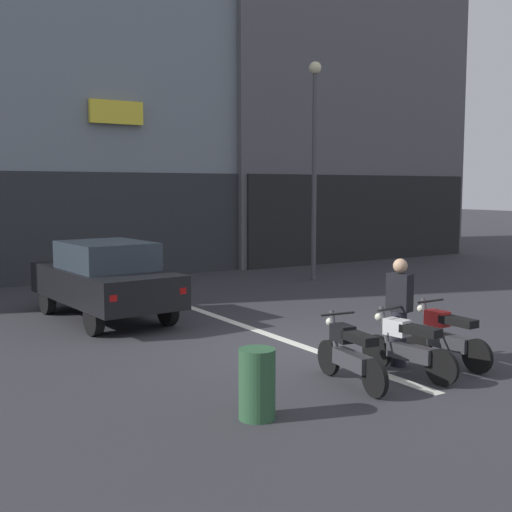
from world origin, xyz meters
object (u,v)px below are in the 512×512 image
at_px(motorcycle_black_row_leftmost, 350,353).
at_px(trash_bin, 257,384).
at_px(car_black_crossing_near, 105,278).
at_px(motorcycle_white_row_left_mid, 407,346).
at_px(street_lamp, 314,148).
at_px(motorcycle_red_row_centre, 446,336).
at_px(person_by_motorcycles, 399,311).

bearing_deg(motorcycle_black_row_leftmost, trash_bin, -166.42).
xyz_separation_m(car_black_crossing_near, motorcycle_white_row_left_mid, (2.34, -6.31, -0.43)).
xyz_separation_m(street_lamp, motorcycle_white_row_left_mid, (-4.88, -8.72, -3.45)).
bearing_deg(street_lamp, car_black_crossing_near, -161.56).
xyz_separation_m(motorcycle_black_row_leftmost, motorcycle_red_row_centre, (1.97, 0.04, 0.00)).
height_order(motorcycle_white_row_left_mid, trash_bin, motorcycle_white_row_left_mid).
bearing_deg(motorcycle_black_row_leftmost, car_black_crossing_near, 102.38).
distance_m(motorcycle_white_row_left_mid, motorcycle_red_row_centre, 1.00).
height_order(street_lamp, motorcycle_white_row_left_mid, street_lamp).
height_order(street_lamp, motorcycle_black_row_leftmost, street_lamp).
xyz_separation_m(car_black_crossing_near, person_by_motorcycles, (2.65, -5.82, -0.03)).
bearing_deg(car_black_crossing_near, motorcycle_white_row_left_mid, -69.64).
bearing_deg(car_black_crossing_near, trash_bin, -93.79).
height_order(motorcycle_black_row_leftmost, person_by_motorcycles, person_by_motorcycles).
relative_size(person_by_motorcycles, trash_bin, 1.96).
bearing_deg(street_lamp, motorcycle_red_row_centre, -114.43).
distance_m(motorcycle_black_row_leftmost, trash_bin, 1.85).
relative_size(motorcycle_white_row_left_mid, trash_bin, 1.96).
bearing_deg(motorcycle_black_row_leftmost, motorcycle_white_row_left_mid, -6.69).
distance_m(street_lamp, motorcycle_red_row_centre, 10.03).
relative_size(car_black_crossing_near, trash_bin, 4.96).
bearing_deg(person_by_motorcycles, motorcycle_black_row_leftmost, -163.78).
distance_m(motorcycle_white_row_left_mid, person_by_motorcycles, 0.70).
distance_m(motorcycle_black_row_leftmost, motorcycle_white_row_left_mid, 0.99).
relative_size(motorcycle_red_row_centre, trash_bin, 1.97).
height_order(car_black_crossing_near, trash_bin, car_black_crossing_near).
relative_size(motorcycle_black_row_leftmost, person_by_motorcycles, 1.00).
bearing_deg(motorcycle_black_row_leftmost, motorcycle_red_row_centre, 1.04).
bearing_deg(motorcycle_white_row_left_mid, person_by_motorcycles, 57.88).
relative_size(street_lamp, motorcycle_black_row_leftmost, 3.82).
relative_size(car_black_crossing_near, motorcycle_black_row_leftmost, 2.53).
xyz_separation_m(car_black_crossing_near, motorcycle_black_row_leftmost, (1.36, -6.20, -0.43)).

